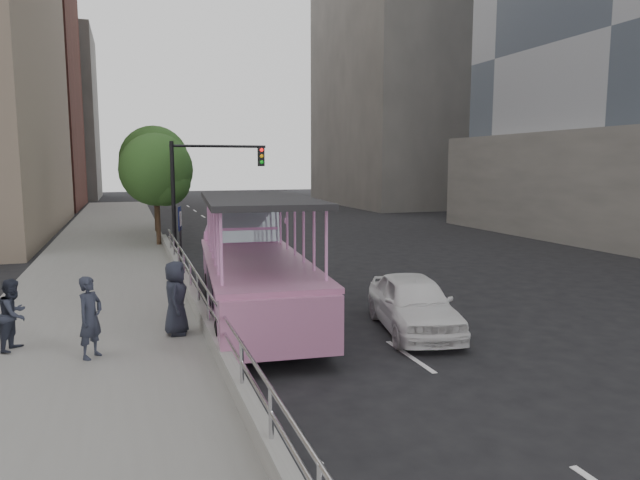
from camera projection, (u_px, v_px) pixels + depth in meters
ground at (336, 335)px, 14.17m from camera, size 160.00×160.00×0.00m
sidewalk at (104, 272)px, 21.72m from camera, size 5.50×80.00×0.30m
kerb_wall at (199, 307)px, 14.99m from camera, size 0.24×30.00×0.36m
guardrail at (198, 283)px, 14.91m from camera, size 0.07×22.00×0.71m
duck_boat at (252, 269)px, 16.20m from camera, size 3.38×10.40×3.40m
car at (413, 303)px, 14.45m from camera, size 2.54×4.50×1.45m
pedestrian_near at (90, 317)px, 11.53m from camera, size 0.69×0.73×1.68m
pedestrian_mid at (14, 314)px, 12.05m from camera, size 0.80×0.90×1.53m
pedestrian_far at (176, 298)px, 13.13m from camera, size 0.70×0.93×1.72m
parking_sign at (180, 234)px, 20.84m from camera, size 0.16×0.59×2.69m
traffic_signal at (201, 181)px, 24.90m from camera, size 4.20×0.32×5.20m
street_tree_near at (159, 172)px, 27.57m from camera, size 3.52×3.52×5.72m
street_tree_far at (156, 163)px, 33.21m from camera, size 3.97×3.97×6.45m
midrise_stone_a at (430, 51)px, 59.75m from camera, size 20.00×20.00×32.00m
midrise_stone_b at (25, 115)px, 67.87m from camera, size 16.00×14.00×20.00m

